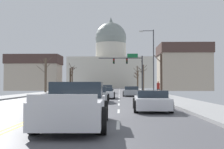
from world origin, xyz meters
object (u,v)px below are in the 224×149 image
at_px(signal_gantry, 130,65).
at_px(sedan_near_03, 105,93).
at_px(sedan_oncoming_00, 95,88).
at_px(sedan_near_05, 151,101).
at_px(pickup_truck_near_06, 76,106).
at_px(sedan_near_01, 131,90).
at_px(sedan_oncoming_01, 82,88).
at_px(street_lamp_right, 152,56).
at_px(pedestrian_00, 158,88).
at_px(sedan_near_02, 131,91).
at_px(sedan_near_00, 108,89).
at_px(sedan_near_04, 96,95).

height_order(signal_gantry, sedan_near_03, signal_gantry).
relative_size(signal_gantry, sedan_oncoming_00, 1.83).
distance_m(sedan_near_05, pickup_truck_near_06, 6.76).
xyz_separation_m(sedan_near_01, sedan_oncoming_01, (-10.71, 27.29, 0.02)).
bearing_deg(sedan_oncoming_01, sedan_near_01, -68.57).
bearing_deg(street_lamp_right, pedestrian_00, -91.02).
height_order(sedan_near_05, sedan_oncoming_01, sedan_oncoming_01).
distance_m(pickup_truck_near_06, sedan_oncoming_01, 59.39).
relative_size(street_lamp_right, sedan_near_02, 1.85).
bearing_deg(sedan_near_03, sedan_near_01, 74.57).
distance_m(signal_gantry, street_lamp_right, 12.42).
xyz_separation_m(signal_gantry, sedan_near_01, (-0.13, -9.68, -4.42)).
bearing_deg(pedestrian_00, sedan_near_00, 112.16).
height_order(sedan_oncoming_01, pedestrian_00, pedestrian_00).
distance_m(pickup_truck_near_06, pedestrian_00, 22.63).
bearing_deg(sedan_near_03, pedestrian_00, 18.83).
bearing_deg(pickup_truck_near_06, sedan_near_00, 90.67).
relative_size(sedan_near_03, sedan_oncoming_01, 1.00).
xyz_separation_m(sedan_near_04, sedan_oncoming_01, (-7.09, 45.57, -0.02)).
height_order(sedan_near_00, sedan_oncoming_00, sedan_near_00).
bearing_deg(sedan_near_03, signal_gantry, 81.05).
xyz_separation_m(sedan_oncoming_01, pedestrian_00, (13.28, -37.06, 0.50)).
bearing_deg(sedan_near_02, sedan_oncoming_00, 105.53).
bearing_deg(sedan_near_00, pickup_truck_near_06, -89.33).
distance_m(sedan_near_03, sedan_near_05, 14.36).
relative_size(street_lamp_right, sedan_oncoming_00, 2.03).
bearing_deg(pedestrian_00, sedan_oncoming_01, 109.72).
height_order(sedan_near_00, sedan_near_05, sedan_near_00).
bearing_deg(sedan_oncoming_00, signal_gantry, -48.56).
bearing_deg(sedan_near_01, signal_gantry, 89.24).
distance_m(signal_gantry, sedan_near_03, 22.15).
distance_m(street_lamp_right, sedan_near_05, 23.88).
height_order(sedan_near_01, sedan_near_03, sedan_near_01).
bearing_deg(sedan_near_03, pickup_truck_near_06, -90.01).
xyz_separation_m(sedan_near_04, sedan_oncoming_00, (-3.19, 35.83, -0.01)).
relative_size(signal_gantry, street_lamp_right, 0.90).
height_order(sedan_near_04, sedan_oncoming_01, sedan_near_04).
xyz_separation_m(sedan_oncoming_00, pedestrian_00, (9.39, -27.32, 0.49)).
relative_size(sedan_near_02, sedan_near_04, 1.11).
distance_m(sedan_near_03, sedan_oncoming_01, 39.75).
bearing_deg(street_lamp_right, sedan_oncoming_01, 114.27).
relative_size(sedan_near_02, pedestrian_00, 2.82).
distance_m(sedan_near_01, sedan_oncoming_00, 18.83).
bearing_deg(sedan_oncoming_00, sedan_near_04, -84.90).
bearing_deg(sedan_near_01, sedan_near_03, -105.43).
xyz_separation_m(sedan_near_03, pickup_truck_near_06, (-0.00, -19.88, 0.16)).
bearing_deg(pedestrian_00, sedan_near_05, -99.01).
distance_m(signal_gantry, pedestrian_00, 19.99).
bearing_deg(signal_gantry, sedan_near_00, -132.99).
distance_m(sedan_near_00, sedan_oncoming_01, 22.80).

